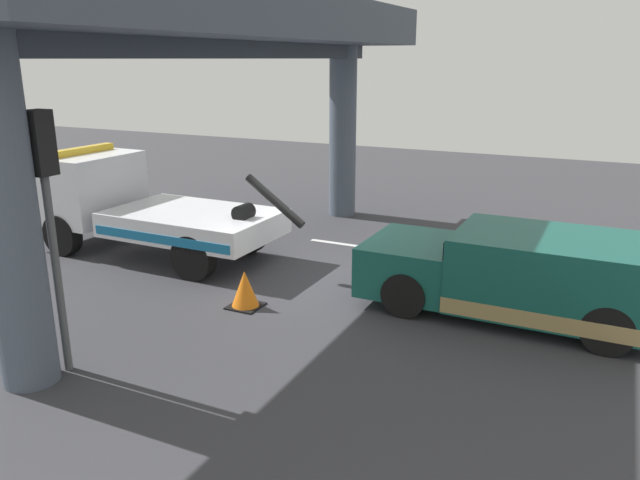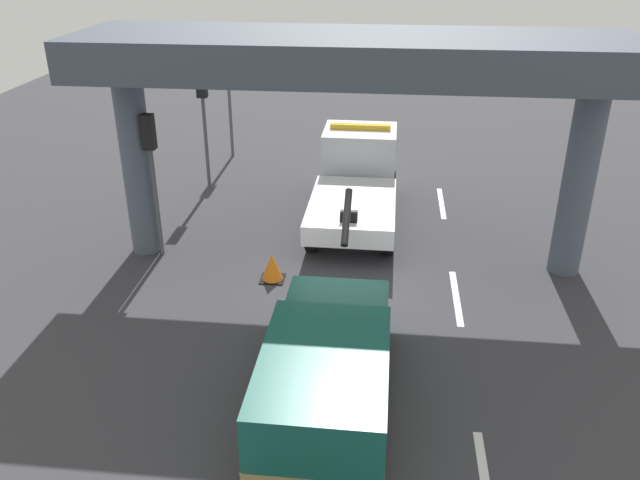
{
  "view_description": "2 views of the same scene",
  "coord_description": "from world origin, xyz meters",
  "px_view_note": "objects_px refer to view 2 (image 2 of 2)",
  "views": [
    {
      "loc": [
        -5.66,
        11.04,
        4.57
      ],
      "look_at": [
        -0.57,
        0.6,
        1.12
      ],
      "focal_mm": 34.49,
      "sensor_mm": 36.0,
      "label": 1
    },
    {
      "loc": [
        -13.85,
        -0.91,
        8.11
      ],
      "look_at": [
        -0.82,
        0.51,
        1.77
      ],
      "focal_mm": 36.44,
      "sensor_mm": 36.0,
      "label": 2
    }
  ],
  "objects_px": {
    "tow_truck_white": "(357,177)",
    "towed_van_green": "(327,374)",
    "traffic_light_near": "(151,154)",
    "traffic_light_mid": "(228,80)",
    "traffic_cone_orange": "(272,267)",
    "traffic_light_far": "(203,103)"
  },
  "relations": [
    {
      "from": "tow_truck_white",
      "to": "towed_van_green",
      "type": "height_order",
      "value": "tow_truck_white"
    },
    {
      "from": "tow_truck_white",
      "to": "towed_van_green",
      "type": "xyz_separation_m",
      "value": [
        -9.23,
        0.0,
        -0.42
      ]
    },
    {
      "from": "traffic_light_near",
      "to": "traffic_light_mid",
      "type": "distance_m",
      "value": 8.5
    },
    {
      "from": "tow_truck_white",
      "to": "towed_van_green",
      "type": "relative_size",
      "value": 1.39
    },
    {
      "from": "tow_truck_white",
      "to": "traffic_cone_orange",
      "type": "relative_size",
      "value": 10.07
    },
    {
      "from": "tow_truck_white",
      "to": "towed_van_green",
      "type": "bearing_deg",
      "value": 179.98
    },
    {
      "from": "traffic_light_near",
      "to": "traffic_cone_orange",
      "type": "xyz_separation_m",
      "value": [
        -1.12,
        -3.27,
        -2.51
      ]
    },
    {
      "from": "traffic_light_mid",
      "to": "traffic_light_far",
      "type": "bearing_deg",
      "value": 180.0
    },
    {
      "from": "towed_van_green",
      "to": "traffic_cone_orange",
      "type": "distance_m",
      "value": 5.1
    },
    {
      "from": "towed_van_green",
      "to": "traffic_light_far",
      "type": "xyz_separation_m",
      "value": [
        10.85,
        5.13,
        2.17
      ]
    },
    {
      "from": "traffic_light_near",
      "to": "traffic_light_far",
      "type": "height_order",
      "value": "traffic_light_far"
    },
    {
      "from": "traffic_light_far",
      "to": "traffic_light_mid",
      "type": "relative_size",
      "value": 1.0
    },
    {
      "from": "towed_van_green",
      "to": "traffic_light_near",
      "type": "relative_size",
      "value": 1.33
    },
    {
      "from": "traffic_light_near",
      "to": "towed_van_green",
      "type": "bearing_deg",
      "value": -138.78
    },
    {
      "from": "tow_truck_white",
      "to": "traffic_light_mid",
      "type": "bearing_deg",
      "value": 45.03
    },
    {
      "from": "towed_van_green",
      "to": "traffic_light_near",
      "type": "height_order",
      "value": "traffic_light_near"
    },
    {
      "from": "traffic_light_mid",
      "to": "traffic_light_near",
      "type": "bearing_deg",
      "value": 180.0
    },
    {
      "from": "traffic_light_near",
      "to": "traffic_cone_orange",
      "type": "relative_size",
      "value": 5.41
    },
    {
      "from": "traffic_light_mid",
      "to": "traffic_cone_orange",
      "type": "relative_size",
      "value": 5.62
    },
    {
      "from": "tow_truck_white",
      "to": "traffic_light_far",
      "type": "distance_m",
      "value": 5.66
    },
    {
      "from": "traffic_light_mid",
      "to": "traffic_cone_orange",
      "type": "xyz_separation_m",
      "value": [
        -9.62,
        -3.27,
        -2.62
      ]
    },
    {
      "from": "traffic_light_near",
      "to": "traffic_cone_orange",
      "type": "distance_m",
      "value": 4.27
    }
  ]
}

